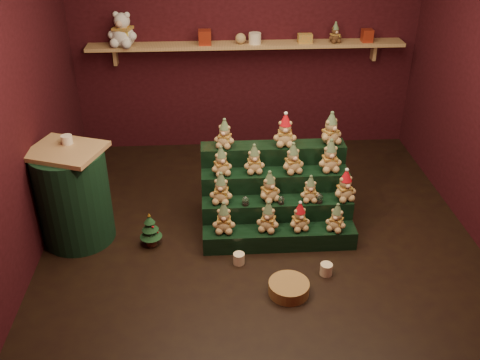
{
  "coord_description": "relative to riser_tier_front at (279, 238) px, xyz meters",
  "views": [
    {
      "loc": [
        -0.44,
        -4.13,
        3.0
      ],
      "look_at": [
        -0.17,
        0.25,
        0.47
      ],
      "focal_mm": 40.0,
      "sensor_mm": 36.0,
      "label": 1
    }
  ],
  "objects": [
    {
      "name": "snow_globe_a",
      "position": [
        -0.3,
        0.16,
        0.31
      ],
      "size": [
        0.06,
        0.06,
        0.09
      ],
      "color": "black",
      "rests_on": "riser_tier_midfront"
    },
    {
      "name": "snow_globe_b",
      "position": [
        0.03,
        0.16,
        0.31
      ],
      "size": [
        0.06,
        0.06,
        0.08
      ],
      "color": "black",
      "rests_on": "riser_tier_midfront"
    },
    {
      "name": "table_ornament",
      "position": [
        -1.86,
        0.35,
        0.88
      ],
      "size": [
        0.1,
        0.1,
        0.08
      ],
      "primitive_type": "cylinder",
      "color": "beige",
      "rests_on": "side_table"
    },
    {
      "name": "mug_right",
      "position": [
        0.35,
        -0.42,
        -0.04
      ],
      "size": [
        0.11,
        0.11,
        0.11
      ],
      "primitive_type": "cylinder",
      "color": "beige",
      "rests_on": "ground"
    },
    {
      "name": "teddy_14",
      "position": [
        0.55,
        0.66,
        0.79
      ],
      "size": [
        0.29,
        0.28,
        0.31
      ],
      "primitive_type": null,
      "rotation": [
        0.0,
        0.0,
        0.49
      ],
      "color": "tan",
      "rests_on": "riser_tier_back"
    },
    {
      "name": "front_wall",
      "position": [
        -0.16,
        -1.87,
        1.31
      ],
      "size": [
        4.0,
        0.1,
        2.8
      ],
      "primitive_type": "cube",
      "color": "black",
      "rests_on": "ground"
    },
    {
      "name": "scarf_gift_box",
      "position": [
        0.5,
        2.03,
        1.28
      ],
      "size": [
        0.16,
        0.1,
        0.1
      ],
      "primitive_type": "cube",
      "color": "orange",
      "rests_on": "back_shelf"
    },
    {
      "name": "mug_left",
      "position": [
        -0.39,
        -0.23,
        -0.04
      ],
      "size": [
        0.1,
        0.1,
        0.1
      ],
      "primitive_type": "cylinder",
      "color": "beige",
      "rests_on": "ground"
    },
    {
      "name": "teddy_4",
      "position": [
        -0.52,
        0.23,
        0.42
      ],
      "size": [
        0.24,
        0.22,
        0.3
      ],
      "primitive_type": null,
      "rotation": [
        0.0,
        0.0,
        -0.17
      ],
      "color": "tan",
      "rests_on": "riser_tier_midfront"
    },
    {
      "name": "teddy_7",
      "position": [
        0.62,
        0.21,
        0.42
      ],
      "size": [
        0.25,
        0.24,
        0.3
      ],
      "primitive_type": null,
      "rotation": [
        0.0,
        0.0,
        0.26
      ],
      "color": "tan",
      "rests_on": "riser_tier_midfront"
    },
    {
      "name": "left_wall",
      "position": [
        -2.21,
        0.18,
        1.31
      ],
      "size": [
        0.1,
        4.0,
        2.8
      ],
      "primitive_type": "cube",
      "color": "black",
      "rests_on": "ground"
    },
    {
      "name": "riser_tier_midfront",
      "position": [
        0.0,
        0.22,
        0.09
      ],
      "size": [
        1.4,
        0.22,
        0.36
      ],
      "primitive_type": "cube",
      "color": "black",
      "rests_on": "ground"
    },
    {
      "name": "teddy_11",
      "position": [
        0.51,
        0.45,
        0.6
      ],
      "size": [
        0.24,
        0.22,
        0.31
      ],
      "primitive_type": null,
      "rotation": [
        0.0,
        0.0,
        0.09
      ],
      "color": "tan",
      "rests_on": "riser_tier_midback"
    },
    {
      "name": "teddy_2",
      "position": [
        0.18,
        0.01,
        0.22
      ],
      "size": [
        0.23,
        0.22,
        0.27
      ],
      "primitive_type": null,
      "rotation": [
        0.0,
        0.0,
        0.27
      ],
      "color": "tan",
      "rests_on": "riser_tier_front"
    },
    {
      "name": "gift_tin_red_b",
      "position": [
        1.21,
        2.03,
        1.3
      ],
      "size": [
        0.12,
        0.12,
        0.14
      ],
      "primitive_type": "cube",
      "color": "maroon",
      "rests_on": "back_shelf"
    },
    {
      "name": "snow_globe_c",
      "position": [
        0.38,
        0.16,
        0.32
      ],
      "size": [
        0.07,
        0.07,
        0.09
      ],
      "color": "black",
      "rests_on": "riser_tier_midfront"
    },
    {
      "name": "riser_tier_front",
      "position": [
        0.0,
        0.0,
        0.0
      ],
      "size": [
        1.4,
        0.22,
        0.18
      ],
      "primitive_type": "cube",
      "color": "black",
      "rests_on": "ground"
    },
    {
      "name": "teddy_5",
      "position": [
        -0.08,
        0.23,
        0.42
      ],
      "size": [
        0.27,
        0.27,
        0.29
      ],
      "primitive_type": null,
      "rotation": [
        0.0,
        0.0,
        0.51
      ],
      "color": "tan",
      "rests_on": "riser_tier_midfront"
    },
    {
      "name": "white_bear",
      "position": [
        -1.53,
        2.02,
        1.47
      ],
      "size": [
        0.41,
        0.39,
        0.47
      ],
      "primitive_type": null,
      "rotation": [
        0.0,
        0.0,
        -0.29
      ],
      "color": "white",
      "rests_on": "back_shelf"
    },
    {
      "name": "teddy_8",
      "position": [
        -0.51,
        0.43,
        0.59
      ],
      "size": [
        0.25,
        0.23,
        0.28
      ],
      "primitive_type": null,
      "rotation": [
        0.0,
        0.0,
        0.34
      ],
      "color": "tan",
      "rests_on": "riser_tier_midback"
    },
    {
      "name": "side_table",
      "position": [
        -1.86,
        0.25,
        0.37
      ],
      "size": [
        0.75,
        0.69,
        0.94
      ],
      "rotation": [
        0.0,
        0.0,
        -0.35
      ],
      "color": "tan",
      "rests_on": "ground"
    },
    {
      "name": "shelf_plush_ball",
      "position": [
        -0.23,
        2.03,
        1.29
      ],
      "size": [
        0.12,
        0.12,
        0.12
      ],
      "primitive_type": "sphere",
      "color": "tan",
      "rests_on": "back_shelf"
    },
    {
      "name": "teddy_6",
      "position": [
        0.3,
        0.21,
        0.39
      ],
      "size": [
        0.18,
        0.17,
        0.25
      ],
      "primitive_type": null,
      "rotation": [
        0.0,
        0.0,
        -0.04
      ],
      "color": "tan",
      "rests_on": "riser_tier_midfront"
    },
    {
      "name": "brown_bear",
      "position": [
        0.84,
        2.02,
        1.34
      ],
      "size": [
        0.19,
        0.18,
        0.22
      ],
      "primitive_type": null,
      "rotation": [
        0.0,
        0.0,
        0.3
      ],
      "color": "#4C3019",
      "rests_on": "back_shelf"
    },
    {
      "name": "riser_tier_midback",
      "position": [
        0.0,
        0.44,
        0.18
      ],
      "size": [
        1.4,
        0.22,
        0.54
      ],
      "primitive_type": "cube",
      "color": "black",
      "rests_on": "ground"
    },
    {
      "name": "riser_tier_back",
      "position": [
        0.0,
        0.66,
        0.27
      ],
      "size": [
        1.4,
        0.22,
        0.72
      ],
      "primitive_type": "cube",
      "color": "black",
      "rests_on": "ground"
    },
    {
      "name": "back_wall",
      "position": [
        -0.16,
        2.23,
        1.31
      ],
      "size": [
        4.0,
        0.1,
        2.8
      ],
      "primitive_type": "cube",
      "color": "black",
      "rests_on": "ground"
    },
    {
      "name": "ground",
      "position": [
        -0.16,
        0.18,
        -0.09
      ],
      "size": [
        4.0,
        4.0,
        0.0
      ],
      "primitive_type": "plane",
      "color": "black",
      "rests_on": "ground"
    },
    {
      "name": "teddy_3",
      "position": [
        0.51,
        -0.02,
        0.22
      ],
      "size": [
        0.25,
        0.24,
        0.26
      ],
      "primitive_type": null,
      "rotation": [
        0.0,
        0.0,
        -0.55
      ],
      "color": "tan",
      "rests_on": "riser_tier_front"
    },
    {
      "name": "gift_tin_red_a",
      "position": [
        -0.63,
        2.03,
        1.31
      ],
      "size": [
        0.14,
        0.14,
        0.16
      ],
      "primitive_type": "cube",
      "color": "maroon",
      "rests_on": "back_shelf"
    },
    {
      "name": "teddy_10",
      "position": [
        0.16,
        0.43,
        0.6
      ],
      "size": [
        0.25,
        0.24,
        0.29
      ],
      "primitive_type": null,
      "rotation": [
        0.0,
        0.0,
        0.28
      ],
      "color": "tan",
      "rests_on": "riser_tier_midback"
    },
    {
      "name": "teddy_1",
      "position": [
        -0.11,
        0.01,
        0.23
      ],
      "size": [
        0.26,
        0.24,
        0.29
      ],
      "primitive_type": null,
      "rotation": [
        0.0,
        0.0,
        -0.36
      ],
      "color": "tan",
      "rests_on": "riser_tier_front"
    },
    {
      "name": "mini_christmas_tree",
      "position": [
        -1.18,
        0.1,
        0.08
      ],
      "size": [
        0.2,
        0.2,
        0.35
      ],
      "rotation": [
        0.0,
        0.0,
        -0.16
      ],
      "color": "#422317",
      "rests_on": "ground"
    },
    {
      "name": "teddy_13",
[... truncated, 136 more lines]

